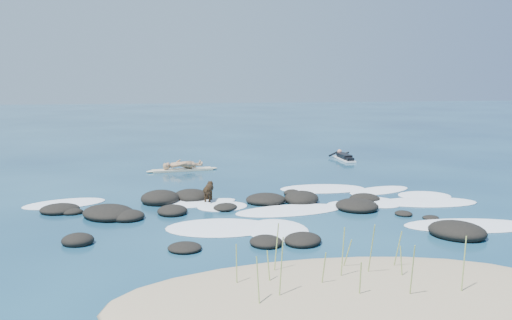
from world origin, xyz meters
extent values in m
plane|color=#0A2642|center=(0.00, 0.00, 0.00)|extent=(160.00, 160.00, 0.00)
ellipsoid|color=#9E8966|center=(0.00, -8.20, 0.00)|extent=(9.00, 4.40, 0.60)
cylinder|color=#8CA750|center=(2.07, -8.85, 0.68)|extent=(0.18, 0.20, 1.11)
cylinder|color=#8CA750|center=(-1.75, -8.73, 0.59)|extent=(0.04, 0.23, 0.92)
cylinder|color=#8CA750|center=(1.45, -7.38, 0.57)|extent=(0.14, 0.16, 0.88)
cylinder|color=#8CA750|center=(-1.05, -7.11, 0.66)|extent=(0.15, 0.14, 1.08)
cylinder|color=#8CA750|center=(-1.95, -7.70, 0.56)|extent=(0.03, 0.12, 0.88)
cylinder|color=#8CA750|center=(-1.29, -8.51, 0.72)|extent=(0.13, 0.16, 1.19)
cylinder|color=#8CA750|center=(-1.34, -7.76, 0.49)|extent=(0.07, 0.16, 0.73)
cylinder|color=#8CA750|center=(-0.38, -8.14, 0.51)|extent=(0.09, 0.11, 0.78)
cylinder|color=#8CA750|center=(0.42, -7.22, 0.49)|extent=(0.17, 0.18, 0.72)
cylinder|color=#8CA750|center=(0.99, -8.97, 0.67)|extent=(0.04, 0.18, 1.09)
cylinder|color=#8CA750|center=(0.10, -8.77, 0.50)|extent=(0.04, 0.08, 0.76)
cylinder|color=#8CA750|center=(1.26, -7.98, 0.49)|extent=(0.06, 0.12, 0.74)
cylinder|color=#8CA750|center=(0.72, -7.75, 0.71)|extent=(0.08, 0.24, 1.16)
cylinder|color=#8CA750|center=(0.11, -7.82, 0.69)|extent=(0.10, 0.07, 1.13)
ellipsoid|color=black|center=(2.95, -1.25, 0.10)|extent=(1.43, 1.58, 0.41)
ellipsoid|color=black|center=(4.40, -4.72, 0.12)|extent=(1.86, 1.97, 0.50)
ellipsoid|color=black|center=(0.24, -4.57, 0.08)|extent=(1.36, 1.44, 0.32)
ellipsoid|color=black|center=(3.65, -0.16, 0.08)|extent=(1.25, 1.16, 0.34)
ellipsoid|color=black|center=(-2.82, -0.73, 0.08)|extent=(1.07, 1.23, 0.33)
ellipsoid|color=black|center=(-5.31, -3.53, 0.09)|extent=(1.06, 1.06, 0.35)
ellipsoid|color=black|center=(0.32, 0.24, 0.10)|extent=(1.39, 1.33, 0.40)
ellipsoid|color=black|center=(-2.07, 1.21, 0.12)|extent=(1.59, 1.68, 0.46)
ellipsoid|color=black|center=(-3.13, 0.95, 0.14)|extent=(1.51, 1.58, 0.54)
ellipsoid|color=black|center=(-0.70, -4.55, 0.07)|extent=(0.82, 0.93, 0.30)
ellipsoid|color=black|center=(-5.82, -0.17, 0.05)|extent=(0.78, 0.73, 0.21)
ellipsoid|color=black|center=(-6.24, 0.18, 0.08)|extent=(1.53, 1.49, 0.32)
ellipsoid|color=black|center=(-1.14, -0.47, 0.06)|extent=(1.08, 1.15, 0.24)
ellipsoid|color=black|center=(1.50, 1.25, 0.07)|extent=(0.80, 0.78, 0.28)
ellipsoid|color=black|center=(-4.16, -1.16, 0.09)|extent=(1.06, 1.13, 0.34)
ellipsoid|color=black|center=(1.52, 0.12, 0.12)|extent=(1.57, 1.69, 0.47)
ellipsoid|color=black|center=(4.63, -2.87, 0.03)|extent=(0.56, 0.48, 0.13)
ellipsoid|color=black|center=(4.05, -2.29, 0.04)|extent=(0.54, 0.62, 0.17)
ellipsoid|color=black|center=(-2.72, -4.58, 0.05)|extent=(0.93, 0.97, 0.22)
ellipsoid|color=black|center=(-4.71, -0.75, 0.11)|extent=(2.13, 2.27, 0.44)
ellipsoid|color=white|center=(5.65, -0.80, 0.01)|extent=(3.47, 2.01, 0.12)
ellipsoid|color=white|center=(-6.24, 1.31, 0.01)|extent=(3.02, 2.28, 0.12)
ellipsoid|color=white|center=(6.04, 0.22, 0.01)|extent=(2.08, 1.85, 0.12)
ellipsoid|color=white|center=(5.29, -3.86, 0.01)|extent=(3.95, 2.18, 0.12)
ellipsoid|color=white|center=(-1.19, -0.11, 0.01)|extent=(2.06, 1.93, 0.12)
ellipsoid|color=white|center=(-1.76, 0.49, 0.01)|extent=(2.66, 1.83, 0.12)
ellipsoid|color=white|center=(2.78, -0.73, 0.01)|extent=(1.52, 1.53, 0.12)
ellipsoid|color=white|center=(-2.70, 0.87, 0.01)|extent=(1.27, 1.16, 0.12)
ellipsoid|color=white|center=(2.91, 2.14, 0.01)|extent=(3.36, 2.07, 0.12)
ellipsoid|color=white|center=(-0.12, -3.25, 0.01)|extent=(1.87, 2.49, 0.12)
ellipsoid|color=white|center=(-1.68, -2.81, 0.01)|extent=(2.19, 1.78, 0.12)
ellipsoid|color=white|center=(0.82, -1.07, 0.01)|extent=(3.78, 2.06, 0.12)
ellipsoid|color=white|center=(4.85, 1.40, 0.01)|extent=(3.01, 2.18, 0.12)
ellipsoid|color=white|center=(-1.60, -2.72, 0.01)|extent=(3.28, 2.42, 0.12)
ellipsoid|color=white|center=(3.99, -0.49, 0.01)|extent=(1.63, 1.97, 0.12)
ellipsoid|color=white|center=(-1.56, 0.69, 0.01)|extent=(1.10, 0.90, 0.12)
cube|color=beige|center=(-1.96, 7.43, 0.05)|extent=(2.75, 0.94, 0.09)
ellipsoid|color=beige|center=(-0.63, 7.62, 0.05)|extent=(0.58, 0.38, 0.10)
ellipsoid|color=beige|center=(-3.29, 7.24, 0.05)|extent=(0.58, 0.38, 0.10)
imported|color=tan|center=(-1.96, 7.43, 0.97)|extent=(0.51, 0.69, 1.75)
cube|color=white|center=(6.36, 9.33, 0.05)|extent=(0.60, 2.29, 0.08)
ellipsoid|color=white|center=(6.40, 10.46, 0.05)|extent=(0.29, 0.51, 0.08)
cube|color=black|center=(6.36, 9.33, 0.21)|extent=(0.46, 1.41, 0.23)
sphere|color=tan|center=(6.39, 10.13, 0.33)|extent=(0.25, 0.25, 0.24)
cylinder|color=black|center=(6.11, 10.30, 0.20)|extent=(0.57, 0.29, 0.26)
cylinder|color=black|center=(6.68, 10.28, 0.20)|extent=(0.56, 0.33, 0.26)
cube|color=black|center=(6.33, 8.55, 0.17)|extent=(0.37, 0.58, 0.14)
cylinder|color=black|center=(-1.56, 0.59, 0.46)|extent=(0.40, 0.60, 0.26)
sphere|color=black|center=(-1.50, 0.83, 0.46)|extent=(0.34, 0.34, 0.28)
sphere|color=black|center=(-1.63, 0.36, 0.46)|extent=(0.31, 0.31, 0.25)
sphere|color=black|center=(-1.45, 0.98, 0.56)|extent=(0.24, 0.24, 0.20)
cone|color=black|center=(-1.42, 1.10, 0.55)|extent=(0.13, 0.15, 0.10)
cone|color=black|center=(-1.50, 0.99, 0.64)|extent=(0.11, 0.09, 0.10)
cone|color=black|center=(-1.40, 0.96, 0.64)|extent=(0.11, 0.09, 0.10)
cylinder|color=black|center=(-1.58, 0.79, 0.18)|extent=(0.08, 0.08, 0.36)
cylinder|color=black|center=(-1.44, 0.76, 0.18)|extent=(0.08, 0.08, 0.36)
cylinder|color=black|center=(-1.68, 0.43, 0.18)|extent=(0.08, 0.08, 0.36)
cylinder|color=black|center=(-1.54, 0.39, 0.18)|extent=(0.08, 0.08, 0.36)
cylinder|color=black|center=(-1.66, 0.24, 0.51)|extent=(0.11, 0.26, 0.16)
camera|label=1|loc=(-3.60, -17.95, 4.08)|focal=40.00mm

